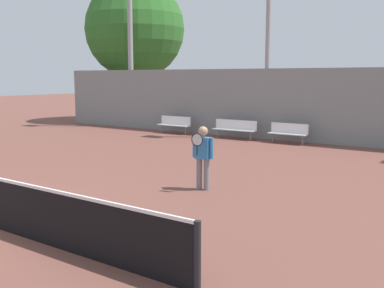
# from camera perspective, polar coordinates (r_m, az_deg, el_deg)

# --- Properties ---
(tennis_player) EXTENTS (0.56, 0.42, 1.54)m
(tennis_player) POSITION_cam_1_polar(r_m,az_deg,el_deg) (10.78, 1.38, -1.26)
(tennis_player) COLOR slate
(tennis_player) RESTS_ON ground_plane
(bench_courtside_far) EXTENTS (1.61, 0.40, 0.83)m
(bench_courtside_far) POSITION_cam_1_polar(r_m,az_deg,el_deg) (18.76, 12.15, 1.58)
(bench_courtside_far) COLOR white
(bench_courtside_far) RESTS_ON ground_plane
(bench_adjacent_court) EXTENTS (1.72, 0.40, 0.83)m
(bench_adjacent_court) POSITION_cam_1_polar(r_m,az_deg,el_deg) (21.63, -2.21, 2.67)
(bench_adjacent_court) COLOR white
(bench_adjacent_court) RESTS_ON ground_plane
(bench_by_gate) EXTENTS (2.04, 0.40, 0.83)m
(bench_by_gate) POSITION_cam_1_polar(r_m,az_deg,el_deg) (19.84, 5.46, 2.11)
(bench_by_gate) COLOR white
(bench_by_gate) RESTS_ON ground_plane
(light_pole_far_right) EXTENTS (0.90, 0.60, 9.51)m
(light_pole_far_right) POSITION_cam_1_polar(r_m,az_deg,el_deg) (24.91, -7.89, 14.80)
(light_pole_far_right) COLOR #939399
(light_pole_far_right) RESTS_ON ground_plane
(light_pole_center_back) EXTENTS (0.90, 0.60, 8.53)m
(light_pole_center_back) POSITION_cam_1_polar(r_m,az_deg,el_deg) (20.38, 9.69, 16.02)
(light_pole_center_back) COLOR #939399
(light_pole_center_back) RESTS_ON ground_plane
(back_fence) EXTENTS (25.19, 0.06, 3.06)m
(back_fence) POSITION_cam_1_polar(r_m,az_deg,el_deg) (19.72, 10.26, 4.98)
(back_fence) COLOR gray
(back_fence) RESTS_ON ground_plane
(tree_green_tall) EXTENTS (6.01, 6.01, 8.58)m
(tree_green_tall) POSITION_cam_1_polar(r_m,az_deg,el_deg) (28.32, -7.25, 14.26)
(tree_green_tall) COLOR brown
(tree_green_tall) RESTS_ON ground_plane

